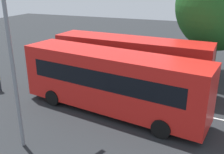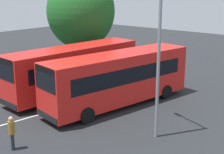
# 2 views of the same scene
# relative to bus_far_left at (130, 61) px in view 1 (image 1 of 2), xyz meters

# --- Properties ---
(ground_plane) EXTENTS (73.02, 73.02, 0.00)m
(ground_plane) POSITION_rel_bus_far_left_xyz_m (-0.20, 1.99, -1.88)
(ground_plane) COLOR #232628
(bus_far_left) EXTENTS (10.82, 3.08, 3.43)m
(bus_far_left) POSITION_rel_bus_far_left_xyz_m (0.00, 0.00, 0.00)
(bus_far_left) COLOR red
(bus_far_left) RESTS_ON ground
(bus_center_left) EXTENTS (10.91, 4.02, 3.43)m
(bus_center_left) POSITION_rel_bus_far_left_xyz_m (-0.20, 3.98, 0.00)
(bus_center_left) COLOR red
(bus_center_left) RESTS_ON ground
(street_lamp) EXTENTS (1.10, 2.59, 8.44)m
(street_lamp) POSITION_rel_bus_far_left_xyz_m (2.17, 8.30, 2.97)
(street_lamp) COLOR gray
(street_lamp) RESTS_ON ground
(depot_tree) EXTENTS (6.35, 5.71, 8.75)m
(depot_tree) POSITION_rel_bus_far_left_xyz_m (-5.29, -4.53, 3.53)
(depot_tree) COLOR #4C3823
(depot_tree) RESTS_ON ground
(lane_stripe_outer_left) EXTENTS (15.21, 2.05, 0.01)m
(lane_stripe_outer_left) POSITION_rel_bus_far_left_xyz_m (-0.20, 1.99, -1.87)
(lane_stripe_outer_left) COLOR silver
(lane_stripe_outer_left) RESTS_ON ground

